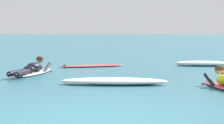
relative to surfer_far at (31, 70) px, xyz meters
The scene contains 5 objects.
ground_plane 4.36m from the surfer_far, 63.47° to the left, with size 120.00×120.00×0.00m, color #2D6B7A.
surfer_far is the anchor object (origin of this frame).
drifting_surfboard 2.87m from the surfer_far, 56.47° to the left, with size 2.31×1.16×0.16m.
whitewater_front 3.24m from the surfer_far, 43.72° to the right, with size 2.57×0.75×0.17m.
whitewater_mid_left 6.10m from the surfer_far, 26.51° to the left, with size 1.93×0.83×0.18m.
Camera 1 is at (0.34, -6.54, 1.38)m, focal length 70.73 mm.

